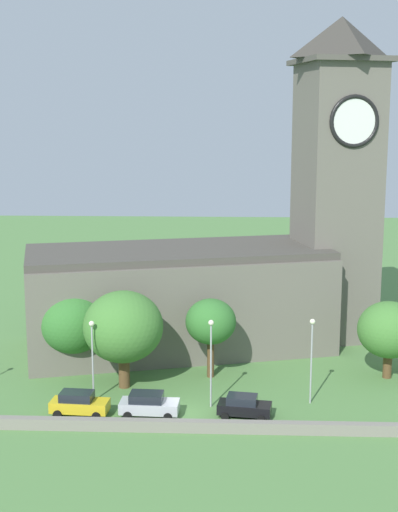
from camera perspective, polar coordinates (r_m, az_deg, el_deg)
The scene contains 13 objects.
ground_plane at distance 70.93m, azimuth -0.51°, elevation -7.64°, with size 200.00×200.00×0.00m, color #517F42.
church at distance 71.71m, azimuth 2.46°, elevation -0.28°, with size 36.64×19.62×32.25m.
quay_barrier at distance 53.85m, azimuth -1.56°, elevation -13.31°, with size 59.30×0.70×0.86m, color gray.
car_yellow at distance 57.12m, azimuth -9.49°, elevation -11.45°, with size 4.55×2.32×1.86m.
car_silver at distance 56.41m, azimuth -4.01°, elevation -11.64°, with size 4.59×2.39×1.82m.
car_black at distance 56.21m, azimuth 3.58°, elevation -11.79°, with size 4.27×2.57×1.69m.
streetlamp_west_mid at distance 58.43m, azimuth -8.46°, elevation -7.19°, with size 0.44×0.44×6.70m.
streetlamp_central at distance 56.57m, azimuth 0.96°, elevation -7.41°, with size 0.44×0.44×7.13m.
streetlamp_east_mid at distance 58.00m, azimuth 8.93°, elevation -7.16°, with size 0.44×0.44×7.00m.
tree_by_tower at distance 62.98m, azimuth 0.94°, elevation -5.26°, with size 4.44×4.44×7.07m.
tree_churchyard at distance 65.40m, azimuth -9.94°, elevation -5.27°, with size 6.04×6.04×7.26m.
tree_riverside_west at distance 60.82m, azimuth -6.03°, elevation -5.61°, with size 6.72×6.72×8.37m.
tree_riverside_east at distance 65.09m, azimuth 14.84°, elevation -5.69°, with size 5.51×5.51×6.88m.
Camera 1 is at (3.57, -52.21, 22.39)m, focal length 50.46 mm.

